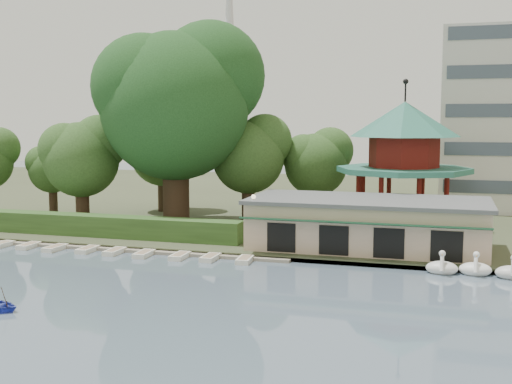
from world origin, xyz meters
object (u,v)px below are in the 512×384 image
at_px(dock, 89,247).
at_px(big_tree, 178,96).
at_px(boathouse, 368,223).
at_px(pavilion, 404,152).

bearing_deg(dock, big_tree, 73.86).
bearing_deg(boathouse, big_tree, 161.61).
xyz_separation_m(dock, pavilion, (24.00, 14.80, 7.36)).
xyz_separation_m(dock, big_tree, (3.19, 11.03, 12.55)).
relative_size(dock, big_tree, 1.75).
bearing_deg(big_tree, dock, -106.14).
bearing_deg(big_tree, boathouse, -18.39).
bearing_deg(dock, boathouse, 12.24).
height_order(boathouse, big_tree, big_tree).
relative_size(boathouse, big_tree, 0.95).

